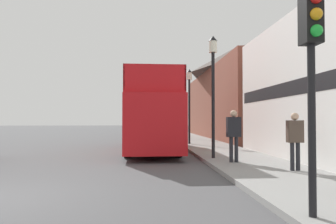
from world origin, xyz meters
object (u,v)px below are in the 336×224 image
object	(u,v)px
parked_car_ahead_of_bus	(160,133)
traffic_signal	(312,50)
lamp_post_nearest	(213,74)
lamp_post_second	(189,92)
pedestrian_second	(295,136)
tour_bus	(151,118)
pedestrian_third	(234,131)
lamp_post_third	(176,98)

from	to	relation	value
parked_car_ahead_of_bus	traffic_signal	size ratio (longest dim) A/B	1.18
lamp_post_nearest	lamp_post_second	world-z (taller)	lamp_post_nearest
parked_car_ahead_of_bus	pedestrian_second	size ratio (longest dim) A/B	2.43
tour_bus	traffic_signal	xyz separation A→B (m)	(2.27, -12.30, 1.00)
pedestrian_second	traffic_signal	xyz separation A→B (m)	(-1.86, -4.54, 1.56)
parked_car_ahead_of_bus	lamp_post_nearest	distance (m)	13.09
parked_car_ahead_of_bus	pedestrian_third	distance (m)	14.19
parked_car_ahead_of_bus	pedestrian_third	bearing A→B (deg)	-82.59
traffic_signal	pedestrian_third	bearing A→B (deg)	85.10
pedestrian_second	traffic_signal	distance (m)	5.14
tour_bus	lamp_post_nearest	xyz separation A→B (m)	(2.39, -4.38, 1.75)
tour_bus	pedestrian_third	world-z (taller)	tour_bus
tour_bus	parked_car_ahead_of_bus	distance (m)	8.42
traffic_signal	lamp_post_nearest	world-z (taller)	lamp_post_nearest
traffic_signal	tour_bus	bearing A→B (deg)	100.48
pedestrian_third	lamp_post_third	size ratio (longest dim) A/B	0.37
traffic_signal	lamp_post_nearest	xyz separation A→B (m)	(0.11, 7.92, 0.75)
lamp_post_nearest	parked_car_ahead_of_bus	bearing A→B (deg)	96.81
pedestrian_third	lamp_post_third	world-z (taller)	lamp_post_third
tour_bus	traffic_signal	distance (m)	12.55
lamp_post_third	lamp_post_second	bearing A→B (deg)	-89.07
lamp_post_second	lamp_post_third	xyz separation A→B (m)	(-0.13, 7.80, 0.13)
pedestrian_second	lamp_post_second	distance (m)	11.51
traffic_signal	lamp_post_nearest	distance (m)	7.95
pedestrian_second	lamp_post_nearest	distance (m)	4.45
parked_car_ahead_of_bus	lamp_post_second	world-z (taller)	lamp_post_second
tour_bus	lamp_post_third	world-z (taller)	lamp_post_third
tour_bus	parked_car_ahead_of_bus	size ratio (longest dim) A/B	2.33
parked_car_ahead_of_bus	lamp_post_nearest	bearing A→B (deg)	-83.75
pedestrian_second	pedestrian_third	bearing A→B (deg)	122.57
parked_car_ahead_of_bus	pedestrian_third	size ratio (longest dim) A/B	2.25
pedestrian_third	lamp_post_nearest	world-z (taller)	lamp_post_nearest
parked_car_ahead_of_bus	lamp_post_nearest	size ratio (longest dim) A/B	0.86
pedestrian_second	lamp_post_second	world-z (taller)	lamp_post_second
tour_bus	pedestrian_third	xyz separation A→B (m)	(2.84, -5.73, -0.48)
pedestrian_third	lamp_post_nearest	size ratio (longest dim) A/B	0.38
pedestrian_second	lamp_post_third	bearing A→B (deg)	95.29
tour_bus	lamp_post_nearest	world-z (taller)	lamp_post_nearest
parked_car_ahead_of_bus	lamp_post_third	size ratio (longest dim) A/B	0.84
pedestrian_third	traffic_signal	distance (m)	6.75
pedestrian_second	pedestrian_third	xyz separation A→B (m)	(-1.29, 2.03, 0.08)
traffic_signal	parked_car_ahead_of_bus	bearing A→B (deg)	93.90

